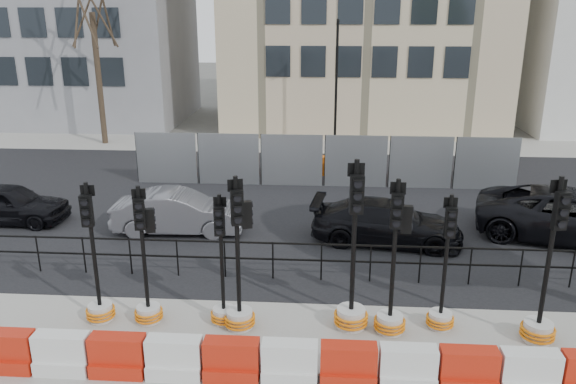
# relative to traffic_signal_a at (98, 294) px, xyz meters

# --- Properties ---
(ground) EXTENTS (120.00, 120.00, 0.00)m
(ground) POSITION_rel_traffic_signal_a_xyz_m (4.75, 0.99, -0.65)
(ground) COLOR #51514C
(ground) RESTS_ON ground
(road) EXTENTS (40.00, 14.00, 0.03)m
(road) POSITION_rel_traffic_signal_a_xyz_m (4.75, 7.99, -0.63)
(road) COLOR black
(road) RESTS_ON ground
(sidewalk_far) EXTENTS (40.00, 4.00, 0.02)m
(sidewalk_far) POSITION_rel_traffic_signal_a_xyz_m (4.75, 16.99, -0.64)
(sidewalk_far) COLOR gray
(sidewalk_far) RESTS_ON ground
(kerb_railing) EXTENTS (18.00, 0.04, 1.00)m
(kerb_railing) POSITION_rel_traffic_signal_a_xyz_m (4.75, 2.19, 0.04)
(kerb_railing) COLOR black
(kerb_railing) RESTS_ON ground
(heras_fencing) EXTENTS (14.33, 1.72, 2.00)m
(heras_fencing) POSITION_rel_traffic_signal_a_xyz_m (5.31, 10.85, 0.01)
(heras_fencing) COLOR gray
(heras_fencing) RESTS_ON ground
(lamp_post_far) EXTENTS (0.12, 0.56, 6.00)m
(lamp_post_far) POSITION_rel_traffic_signal_a_xyz_m (5.25, 15.97, 2.58)
(lamp_post_far) COLOR black
(lamp_post_far) RESTS_ON ground
(tree_bare_far) EXTENTS (2.00, 2.00, 9.00)m
(tree_bare_far) POSITION_rel_traffic_signal_a_xyz_m (-6.25, 16.49, 6.01)
(tree_bare_far) COLOR #473828
(tree_bare_far) RESTS_ON ground
(barrier_row) EXTENTS (16.75, 0.50, 0.80)m
(barrier_row) POSITION_rel_traffic_signal_a_xyz_m (4.75, -1.81, -0.28)
(barrier_row) COLOR red
(barrier_row) RESTS_ON ground
(traffic_signal_a) EXTENTS (0.62, 0.62, 3.14)m
(traffic_signal_a) POSITION_rel_traffic_signal_a_xyz_m (0.00, 0.00, 0.00)
(traffic_signal_a) COLOR beige
(traffic_signal_a) RESTS_ON ground
(traffic_signal_b) EXTENTS (0.61, 0.61, 3.08)m
(traffic_signal_b) POSITION_rel_traffic_signal_a_xyz_m (1.07, 0.01, 0.09)
(traffic_signal_b) COLOR beige
(traffic_signal_b) RESTS_ON ground
(traffic_signal_c) EXTENTS (0.57, 0.57, 2.92)m
(traffic_signal_c) POSITION_rel_traffic_signal_a_xyz_m (2.68, 0.07, -0.05)
(traffic_signal_c) COLOR beige
(traffic_signal_c) RESTS_ON ground
(traffic_signal_d) EXTENTS (0.66, 0.66, 3.36)m
(traffic_signal_d) POSITION_rel_traffic_signal_a_xyz_m (3.07, -0.10, 0.15)
(traffic_signal_d) COLOR beige
(traffic_signal_d) RESTS_ON ground
(traffic_signal_e) EXTENTS (0.73, 0.73, 3.69)m
(traffic_signal_e) POSITION_rel_traffic_signal_a_xyz_m (5.40, 0.07, 0.11)
(traffic_signal_e) COLOR beige
(traffic_signal_e) RESTS_ON ground
(traffic_signal_f) EXTENTS (0.66, 0.66, 3.35)m
(traffic_signal_f) POSITION_rel_traffic_signal_a_xyz_m (6.20, -0.06, 0.15)
(traffic_signal_f) COLOR beige
(traffic_signal_f) RESTS_ON ground
(traffic_signal_g) EXTENTS (0.59, 0.59, 2.97)m
(traffic_signal_g) POSITION_rel_traffic_signal_a_xyz_m (7.28, 0.19, -0.03)
(traffic_signal_g) COLOR beige
(traffic_signal_g) RESTS_ON ground
(traffic_signal_h) EXTENTS (0.69, 0.69, 3.50)m
(traffic_signal_h) POSITION_rel_traffic_signal_a_xyz_m (9.16, -0.19, 0.08)
(traffic_signal_h) COLOR beige
(traffic_signal_h) RESTS_ON ground
(car_a) EXTENTS (1.66, 3.77, 1.26)m
(car_a) POSITION_rel_traffic_signal_a_xyz_m (-5.11, 5.55, -0.02)
(car_a) COLOR black
(car_a) RESTS_ON ground
(car_b) EXTENTS (1.71, 4.01, 1.28)m
(car_b) POSITION_rel_traffic_signal_a_xyz_m (0.43, 5.13, -0.01)
(car_b) COLOR #57575D
(car_b) RESTS_ON ground
(car_c) EXTENTS (2.88, 4.75, 1.25)m
(car_c) POSITION_rel_traffic_signal_a_xyz_m (6.58, 4.73, -0.03)
(car_c) COLOR black
(car_c) RESTS_ON ground
(car_d) EXTENTS (5.76, 6.87, 1.49)m
(car_d) POSITION_rel_traffic_signal_a_xyz_m (11.97, 5.26, 0.10)
(car_d) COLOR black
(car_d) RESTS_ON ground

